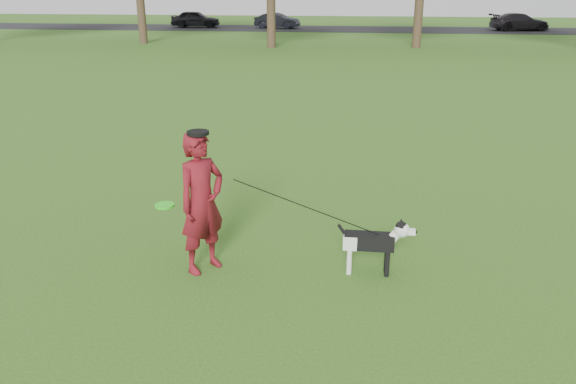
# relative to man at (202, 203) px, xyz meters

# --- Properties ---
(ground) EXTENTS (120.00, 120.00, 0.00)m
(ground) POSITION_rel_man_xyz_m (0.71, 0.27, -0.86)
(ground) COLOR #285116
(ground) RESTS_ON ground
(road) EXTENTS (120.00, 7.00, 0.02)m
(road) POSITION_rel_man_xyz_m (0.71, 40.27, -0.85)
(road) COLOR black
(road) RESTS_ON ground
(man) EXTENTS (0.71, 0.75, 1.73)m
(man) POSITION_rel_man_xyz_m (0.00, 0.00, 0.00)
(man) COLOR #5C0D1F
(man) RESTS_ON ground
(dog) EXTENTS (0.94, 0.19, 0.71)m
(dog) POSITION_rel_man_xyz_m (2.06, 0.15, -0.43)
(dog) COLOR black
(dog) RESTS_ON ground
(car_left) EXTENTS (3.99, 1.79, 1.33)m
(car_left) POSITION_rel_man_xyz_m (-11.85, 40.27, -0.18)
(car_left) COLOR black
(car_left) RESTS_ON road
(car_mid) EXTENTS (3.72, 1.89, 1.17)m
(car_mid) POSITION_rel_man_xyz_m (-5.14, 40.27, -0.26)
(car_mid) COLOR black
(car_mid) RESTS_ON road
(car_right) EXTENTS (4.61, 2.51, 1.27)m
(car_right) POSITION_rel_man_xyz_m (13.46, 40.27, -0.21)
(car_right) COLOR black
(car_right) RESTS_ON road
(man_held_items) EXTENTS (2.73, 0.37, 1.26)m
(man_held_items) POSITION_rel_man_xyz_m (1.28, 0.04, -0.02)
(man_held_items) COLOR #2DDF1C
(man_held_items) RESTS_ON ground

